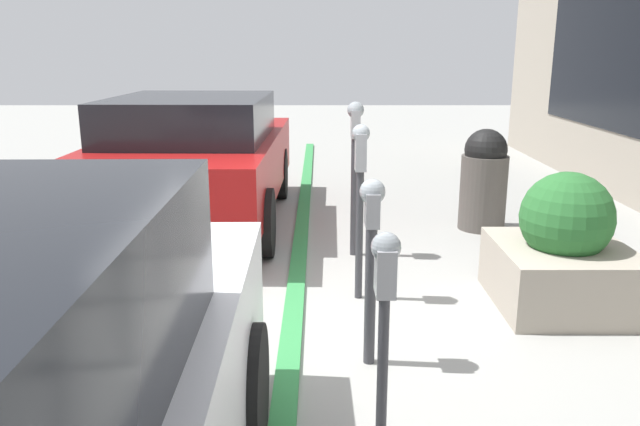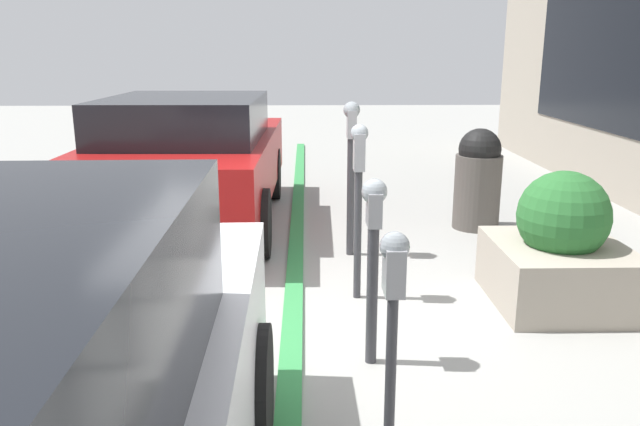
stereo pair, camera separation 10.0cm
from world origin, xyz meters
TOP-DOWN VIEW (x-y plane):
  - ground_plane at (0.00, 0.00)m, footprint 40.00×40.00m
  - curb_strip at (0.00, 0.08)m, footprint 19.00×0.16m
  - parking_meter_nearest at (-1.84, -0.44)m, footprint 0.16×0.14m
  - parking_meter_second at (-0.61, -0.48)m, footprint 0.20×0.17m
  - parking_meter_middle at (0.56, -0.47)m, footprint 0.17×0.15m
  - parking_meter_fourth at (1.75, -0.50)m, footprint 0.20×0.17m
  - planter_box at (0.41, -2.17)m, footprint 1.16×1.08m
  - parked_car_middle at (2.98, 1.38)m, footprint 4.32×2.08m
  - trash_bin at (2.74, -2.09)m, footprint 0.55×0.55m

SIDE VIEW (x-z plane):
  - ground_plane at x=0.00m, z-range 0.00..0.00m
  - curb_strip at x=0.00m, z-range 0.00..0.04m
  - planter_box at x=0.41m, z-range -0.11..1.04m
  - trash_bin at x=2.74m, z-range 0.00..1.21m
  - parked_car_middle at x=2.98m, z-range 0.05..1.62m
  - parking_meter_second at x=-0.61m, z-range 0.25..1.55m
  - parking_meter_nearest at x=-1.84m, z-range 0.31..1.62m
  - parking_meter_middle at x=0.56m, z-range 0.31..1.82m
  - parking_meter_fourth at x=1.75m, z-range 0.28..1.89m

